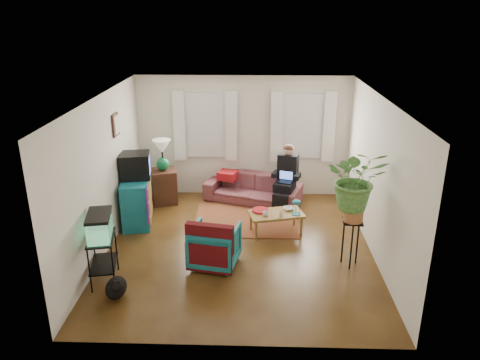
{
  "coord_description": "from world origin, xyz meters",
  "views": [
    {
      "loc": [
        0.25,
        -7.18,
        3.94
      ],
      "look_at": [
        0.0,
        0.4,
        1.1
      ],
      "focal_mm": 35.0,
      "sensor_mm": 36.0,
      "label": 1
    }
  ],
  "objects_px": {
    "dresser": "(137,201)",
    "coffee_table": "(276,223)",
    "armchair": "(215,244)",
    "sofa": "(253,184)",
    "aquarium_stand": "(103,259)",
    "side_table": "(164,186)",
    "plant_stand": "(351,243)"
  },
  "relations": [
    {
      "from": "armchair",
      "to": "side_table",
      "type": "bearing_deg",
      "value": -51.53
    },
    {
      "from": "aquarium_stand",
      "to": "coffee_table",
      "type": "height_order",
      "value": "aquarium_stand"
    },
    {
      "from": "dresser",
      "to": "coffee_table",
      "type": "relative_size",
      "value": 1.02
    },
    {
      "from": "side_table",
      "to": "armchair",
      "type": "bearing_deg",
      "value": -62.9
    },
    {
      "from": "side_table",
      "to": "dresser",
      "type": "height_order",
      "value": "dresser"
    },
    {
      "from": "side_table",
      "to": "aquarium_stand",
      "type": "height_order",
      "value": "aquarium_stand"
    },
    {
      "from": "dresser",
      "to": "coffee_table",
      "type": "height_order",
      "value": "dresser"
    },
    {
      "from": "armchair",
      "to": "coffee_table",
      "type": "height_order",
      "value": "armchair"
    },
    {
      "from": "armchair",
      "to": "plant_stand",
      "type": "bearing_deg",
      "value": -167.27
    },
    {
      "from": "sofa",
      "to": "armchair",
      "type": "distance_m",
      "value": 2.68
    },
    {
      "from": "coffee_table",
      "to": "sofa",
      "type": "bearing_deg",
      "value": 92.28
    },
    {
      "from": "dresser",
      "to": "armchair",
      "type": "relative_size",
      "value": 1.33
    },
    {
      "from": "dresser",
      "to": "coffee_table",
      "type": "distance_m",
      "value": 2.68
    },
    {
      "from": "aquarium_stand",
      "to": "sofa",
      "type": "bearing_deg",
      "value": 43.65
    },
    {
      "from": "sofa",
      "to": "coffee_table",
      "type": "bearing_deg",
      "value": -54.82
    },
    {
      "from": "armchair",
      "to": "dresser",
      "type": "bearing_deg",
      "value": -31.43
    },
    {
      "from": "sofa",
      "to": "aquarium_stand",
      "type": "xyz_separation_m",
      "value": [
        -2.22,
        -3.16,
        -0.02
      ]
    },
    {
      "from": "sofa",
      "to": "dresser",
      "type": "distance_m",
      "value": 2.48
    },
    {
      "from": "sofa",
      "to": "aquarium_stand",
      "type": "relative_size",
      "value": 2.7
    },
    {
      "from": "side_table",
      "to": "dresser",
      "type": "xyz_separation_m",
      "value": [
        -0.34,
        -1.0,
        0.08
      ]
    },
    {
      "from": "aquarium_stand",
      "to": "plant_stand",
      "type": "xyz_separation_m",
      "value": [
        3.79,
        0.6,
        0.02
      ]
    },
    {
      "from": "coffee_table",
      "to": "plant_stand",
      "type": "distance_m",
      "value": 1.59
    },
    {
      "from": "dresser",
      "to": "armchair",
      "type": "bearing_deg",
      "value": -52.38
    },
    {
      "from": "sofa",
      "to": "plant_stand",
      "type": "distance_m",
      "value": 3.01
    },
    {
      "from": "armchair",
      "to": "coffee_table",
      "type": "bearing_deg",
      "value": -120.4
    },
    {
      "from": "dresser",
      "to": "armchair",
      "type": "distance_m",
      "value": 2.21
    },
    {
      "from": "sofa",
      "to": "dresser",
      "type": "bearing_deg",
      "value": -134.41
    },
    {
      "from": "aquarium_stand",
      "to": "plant_stand",
      "type": "height_order",
      "value": "plant_stand"
    },
    {
      "from": "sofa",
      "to": "dresser",
      "type": "xyz_separation_m",
      "value": [
        -2.21,
        -1.12,
        0.05
      ]
    },
    {
      "from": "sofa",
      "to": "side_table",
      "type": "distance_m",
      "value": 1.87
    },
    {
      "from": "aquarium_stand",
      "to": "armchair",
      "type": "xyz_separation_m",
      "value": [
        1.63,
        0.55,
        0.0
      ]
    },
    {
      "from": "sofa",
      "to": "armchair",
      "type": "relative_size",
      "value": 2.69
    }
  ]
}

